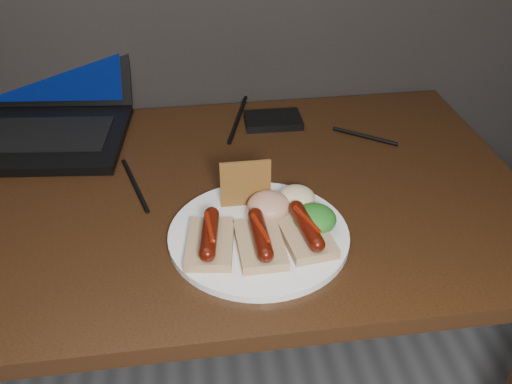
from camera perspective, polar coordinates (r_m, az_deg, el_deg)
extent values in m
cube|color=#391F0E|center=(1.05, -11.40, -1.07)|extent=(1.40, 0.70, 0.03)
cube|color=#391F0E|center=(1.61, 14.18, -3.77)|extent=(0.05, 0.05, 0.72)
cube|color=black|center=(1.27, -22.07, 4.95)|extent=(0.43, 0.30, 0.02)
cube|color=black|center=(1.26, -22.17, 5.36)|extent=(0.36, 0.18, 0.00)
cube|color=black|center=(1.37, -21.13, 13.01)|extent=(0.41, 0.13, 0.23)
cube|color=#060F43|center=(1.37, -21.13, 13.01)|extent=(0.37, 0.11, 0.20)
cube|color=black|center=(1.25, 1.72, 7.18)|extent=(0.12, 0.08, 0.02)
cylinder|color=black|center=(1.06, -12.01, 0.73)|extent=(0.06, 0.18, 0.01)
cylinder|color=black|center=(1.27, -1.82, 7.36)|extent=(0.07, 0.21, 0.01)
cylinder|color=black|center=(1.22, 10.82, 5.50)|extent=(0.12, 0.09, 0.01)
cylinder|color=white|center=(0.92, 0.27, -4.34)|extent=(0.35, 0.35, 0.01)
cube|color=tan|center=(0.88, -4.60, -5.18)|extent=(0.09, 0.12, 0.02)
cylinder|color=#511005|center=(0.87, -4.67, -4.14)|extent=(0.04, 0.10, 0.02)
sphere|color=#511005|center=(0.83, -4.90, -6.19)|extent=(0.02, 0.02, 0.02)
sphere|color=#511005|center=(0.91, -4.45, -2.26)|extent=(0.02, 0.02, 0.02)
cylinder|color=#6D1205|center=(0.86, -4.70, -3.50)|extent=(0.01, 0.07, 0.01)
cube|color=tan|center=(0.88, 0.42, -5.29)|extent=(0.07, 0.12, 0.02)
cylinder|color=#511005|center=(0.87, 0.43, -4.25)|extent=(0.03, 0.10, 0.02)
sphere|color=#511005|center=(0.83, 0.97, -6.29)|extent=(0.03, 0.02, 0.02)
sphere|color=#511005|center=(0.90, -0.07, -2.38)|extent=(0.03, 0.02, 0.02)
cylinder|color=#6D1205|center=(0.86, 0.43, -3.60)|extent=(0.02, 0.07, 0.01)
cube|color=tan|center=(0.90, 4.98, -4.39)|extent=(0.08, 0.12, 0.02)
cylinder|color=#511005|center=(0.89, 5.05, -3.36)|extent=(0.04, 0.10, 0.02)
sphere|color=#511005|center=(0.85, 6.13, -5.25)|extent=(0.03, 0.02, 0.02)
sphere|color=#511005|center=(0.92, 4.05, -1.61)|extent=(0.03, 0.02, 0.02)
cylinder|color=#6D1205|center=(0.88, 5.09, -2.72)|extent=(0.03, 0.07, 0.01)
cube|color=#9D6A2B|center=(0.95, -1.05, 0.85)|extent=(0.09, 0.01, 0.08)
ellipsoid|color=#115516|center=(0.92, 5.89, -2.68)|extent=(0.07, 0.07, 0.04)
ellipsoid|color=maroon|center=(0.94, 1.31, -1.37)|extent=(0.07, 0.07, 0.04)
ellipsoid|color=white|center=(0.96, 4.05, -0.59)|extent=(0.06, 0.06, 0.04)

